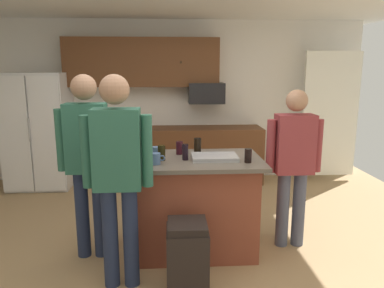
{
  "coord_description": "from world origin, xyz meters",
  "views": [
    {
      "loc": [
        0.02,
        -3.31,
        1.84
      ],
      "look_at": [
        0.25,
        0.47,
        1.05
      ],
      "focal_mm": 34.23,
      "sensor_mm": 36.0,
      "label": 1
    }
  ],
  "objects_px": {
    "glass_pilsner": "(162,153)",
    "trash_bin": "(187,257)",
    "person_elder_center": "(118,168)",
    "tumbler_amber": "(185,152)",
    "glass_short_whisky": "(179,148)",
    "refrigerator": "(39,131)",
    "person_host_foreground": "(88,154)",
    "kitchen_island": "(194,204)",
    "mug_ceramic_white": "(156,159)",
    "glass_dark_ale": "(197,146)",
    "mug_blue_stoneware": "(156,152)",
    "glass_stout_tall": "(248,156)",
    "person_guest_by_door": "(294,159)",
    "microwave_over_range": "(206,93)",
    "serving_tray": "(214,157)"
  },
  "relations": [
    {
      "from": "microwave_over_range",
      "to": "person_guest_by_door",
      "type": "xyz_separation_m",
      "value": [
        0.67,
        -2.29,
        -0.51
      ]
    },
    {
      "from": "kitchen_island",
      "to": "person_guest_by_door",
      "type": "bearing_deg",
      "value": 2.28
    },
    {
      "from": "glass_stout_tall",
      "to": "glass_pilsner",
      "type": "distance_m",
      "value": 0.82
    },
    {
      "from": "refrigerator",
      "to": "glass_dark_ale",
      "type": "bearing_deg",
      "value": -40.97
    },
    {
      "from": "glass_stout_tall",
      "to": "tumbler_amber",
      "type": "bearing_deg",
      "value": 166.63
    },
    {
      "from": "tumbler_amber",
      "to": "glass_dark_ale",
      "type": "xyz_separation_m",
      "value": [
        0.14,
        0.27,
        0.0
      ]
    },
    {
      "from": "kitchen_island",
      "to": "trash_bin",
      "type": "relative_size",
      "value": 2.19
    },
    {
      "from": "person_guest_by_door",
      "to": "mug_ceramic_white",
      "type": "height_order",
      "value": "person_guest_by_door"
    },
    {
      "from": "person_host_foreground",
      "to": "mug_ceramic_white",
      "type": "relative_size",
      "value": 13.42
    },
    {
      "from": "kitchen_island",
      "to": "serving_tray",
      "type": "xyz_separation_m",
      "value": [
        0.2,
        -0.05,
        0.5
      ]
    },
    {
      "from": "mug_ceramic_white",
      "to": "serving_tray",
      "type": "height_order",
      "value": "mug_ceramic_white"
    },
    {
      "from": "glass_pilsner",
      "to": "trash_bin",
      "type": "xyz_separation_m",
      "value": [
        0.21,
        -0.65,
        -0.74
      ]
    },
    {
      "from": "glass_dark_ale",
      "to": "trash_bin",
      "type": "relative_size",
      "value": 0.26
    },
    {
      "from": "kitchen_island",
      "to": "mug_ceramic_white",
      "type": "distance_m",
      "value": 0.67
    },
    {
      "from": "glass_stout_tall",
      "to": "trash_bin",
      "type": "relative_size",
      "value": 0.22
    },
    {
      "from": "glass_short_whisky",
      "to": "mug_blue_stoneware",
      "type": "xyz_separation_m",
      "value": [
        -0.24,
        -0.11,
        -0.01
      ]
    },
    {
      "from": "person_elder_center",
      "to": "tumbler_amber",
      "type": "bearing_deg",
      "value": 1.43
    },
    {
      "from": "glass_short_whisky",
      "to": "trash_bin",
      "type": "relative_size",
      "value": 0.22
    },
    {
      "from": "kitchen_island",
      "to": "mug_ceramic_white",
      "type": "bearing_deg",
      "value": -151.29
    },
    {
      "from": "mug_blue_stoneware",
      "to": "glass_dark_ale",
      "type": "distance_m",
      "value": 0.45
    },
    {
      "from": "person_host_foreground",
      "to": "tumbler_amber",
      "type": "relative_size",
      "value": 11.54
    },
    {
      "from": "tumbler_amber",
      "to": "glass_short_whisky",
      "type": "height_order",
      "value": "tumbler_amber"
    },
    {
      "from": "person_elder_center",
      "to": "glass_dark_ale",
      "type": "height_order",
      "value": "person_elder_center"
    },
    {
      "from": "refrigerator",
      "to": "person_host_foreground",
      "type": "distance_m",
      "value": 2.59
    },
    {
      "from": "mug_ceramic_white",
      "to": "mug_blue_stoneware",
      "type": "xyz_separation_m",
      "value": [
        -0.01,
        0.27,
        0.0
      ]
    },
    {
      "from": "refrigerator",
      "to": "glass_stout_tall",
      "type": "distance_m",
      "value": 3.65
    },
    {
      "from": "tumbler_amber",
      "to": "glass_stout_tall",
      "type": "bearing_deg",
      "value": -13.37
    },
    {
      "from": "glass_short_whisky",
      "to": "person_elder_center",
      "type": "bearing_deg",
      "value": -123.93
    },
    {
      "from": "person_guest_by_door",
      "to": "glass_dark_ale",
      "type": "bearing_deg",
      "value": -12.58
    },
    {
      "from": "kitchen_island",
      "to": "person_elder_center",
      "type": "xyz_separation_m",
      "value": [
        -0.66,
        -0.59,
        0.56
      ]
    },
    {
      "from": "mug_blue_stoneware",
      "to": "tumbler_amber",
      "type": "bearing_deg",
      "value": -23.61
    },
    {
      "from": "microwave_over_range",
      "to": "serving_tray",
      "type": "distance_m",
      "value": 2.43
    },
    {
      "from": "glass_dark_ale",
      "to": "glass_pilsner",
      "type": "bearing_deg",
      "value": -143.33
    },
    {
      "from": "microwave_over_range",
      "to": "person_guest_by_door",
      "type": "relative_size",
      "value": 0.34
    },
    {
      "from": "person_guest_by_door",
      "to": "glass_stout_tall",
      "type": "xyz_separation_m",
      "value": [
        -0.52,
        -0.23,
        0.09
      ]
    },
    {
      "from": "glass_stout_tall",
      "to": "mug_blue_stoneware",
      "type": "xyz_separation_m",
      "value": [
        -0.87,
        0.26,
        -0.01
      ]
    },
    {
      "from": "mug_blue_stoneware",
      "to": "glass_dark_ale",
      "type": "relative_size",
      "value": 0.77
    },
    {
      "from": "mug_blue_stoneware",
      "to": "glass_dark_ale",
      "type": "xyz_separation_m",
      "value": [
        0.43,
        0.14,
        0.03
      ]
    },
    {
      "from": "glass_short_whisky",
      "to": "glass_pilsner",
      "type": "bearing_deg",
      "value": -126.29
    },
    {
      "from": "person_elder_center",
      "to": "glass_pilsner",
      "type": "bearing_deg",
      "value": 15.31
    },
    {
      "from": "person_guest_by_door",
      "to": "person_host_foreground",
      "type": "xyz_separation_m",
      "value": [
        -2.03,
        -0.1,
        0.1
      ]
    },
    {
      "from": "person_elder_center",
      "to": "glass_short_whisky",
      "type": "relative_size",
      "value": 13.35
    },
    {
      "from": "glass_pilsner",
      "to": "glass_dark_ale",
      "type": "relative_size",
      "value": 0.91
    },
    {
      "from": "person_guest_by_door",
      "to": "serving_tray",
      "type": "relative_size",
      "value": 3.71
    },
    {
      "from": "tumbler_amber",
      "to": "glass_pilsner",
      "type": "xyz_separation_m",
      "value": [
        -0.23,
        -0.01,
        -0.0
      ]
    },
    {
      "from": "kitchen_island",
      "to": "mug_blue_stoneware",
      "type": "height_order",
      "value": "mug_blue_stoneware"
    },
    {
      "from": "glass_short_whisky",
      "to": "mug_blue_stoneware",
      "type": "bearing_deg",
      "value": -154.6
    },
    {
      "from": "person_guest_by_door",
      "to": "tumbler_amber",
      "type": "height_order",
      "value": "person_guest_by_door"
    },
    {
      "from": "kitchen_island",
      "to": "person_host_foreground",
      "type": "xyz_separation_m",
      "value": [
        -1.01,
        -0.06,
        0.55
      ]
    },
    {
      "from": "kitchen_island",
      "to": "person_elder_center",
      "type": "height_order",
      "value": "person_elder_center"
    }
  ]
}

